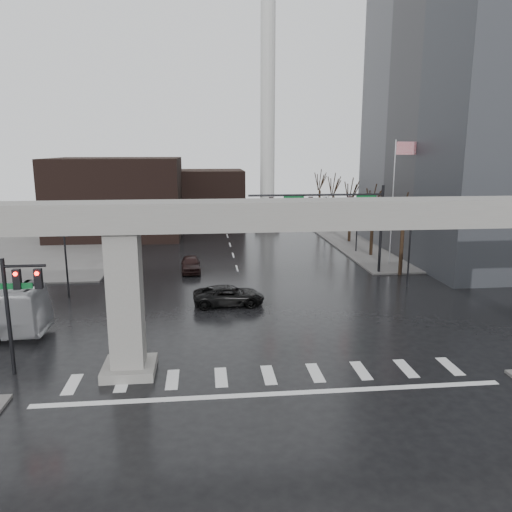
% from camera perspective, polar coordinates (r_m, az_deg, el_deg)
% --- Properties ---
extents(ground, '(160.00, 160.00, 0.00)m').
position_cam_1_polar(ground, '(26.75, 1.16, -12.51)').
color(ground, black).
rests_on(ground, ground).
extents(sidewalk_ne, '(28.00, 36.00, 0.15)m').
position_cam_1_polar(sidewalk_ne, '(67.70, 19.47, 2.06)').
color(sidewalk_ne, '#615F5D').
rests_on(sidewalk_ne, ground).
extents(sidewalk_nw, '(28.00, 36.00, 0.15)m').
position_cam_1_polar(sidewalk_nw, '(65.26, -26.54, 1.11)').
color(sidewalk_nw, '#615F5D').
rests_on(sidewalk_nw, ground).
extents(elevated_guideway, '(48.00, 2.60, 8.70)m').
position_cam_1_polar(elevated_guideway, '(24.87, 4.12, 2.20)').
color(elevated_guideway, gray).
rests_on(elevated_guideway, ground).
extents(office_tower, '(22.00, 26.00, 42.00)m').
position_cam_1_polar(office_tower, '(59.79, 27.18, 20.39)').
color(office_tower, slate).
rests_on(office_tower, ground).
extents(building_far_left, '(16.00, 14.00, 10.00)m').
position_cam_1_polar(building_far_left, '(67.27, -15.50, 6.49)').
color(building_far_left, black).
rests_on(building_far_left, ground).
extents(building_far_mid, '(10.00, 10.00, 8.00)m').
position_cam_1_polar(building_far_mid, '(76.45, -5.29, 6.76)').
color(building_far_mid, black).
rests_on(building_far_mid, ground).
extents(smokestack, '(3.60, 3.60, 30.00)m').
position_cam_1_polar(smokestack, '(70.72, 1.33, 13.96)').
color(smokestack, beige).
rests_on(smokestack, ground).
extents(signal_mast_arm, '(12.12, 0.43, 8.00)m').
position_cam_1_polar(signal_mast_arm, '(44.90, 9.62, 5.18)').
color(signal_mast_arm, black).
rests_on(signal_mast_arm, ground).
extents(signal_left_pole, '(2.30, 0.30, 6.00)m').
position_cam_1_polar(signal_left_pole, '(27.19, -25.57, -4.19)').
color(signal_left_pole, black).
rests_on(signal_left_pole, ground).
extents(flagpole_assembly, '(2.06, 0.12, 12.00)m').
position_cam_1_polar(flagpole_assembly, '(49.77, 15.75, 7.54)').
color(flagpole_assembly, silver).
rests_on(flagpole_assembly, ground).
extents(lamp_right_0, '(1.22, 0.32, 5.11)m').
position_cam_1_polar(lamp_right_0, '(42.27, 17.15, 1.15)').
color(lamp_right_0, black).
rests_on(lamp_right_0, ground).
extents(lamp_right_1, '(1.22, 0.32, 5.11)m').
position_cam_1_polar(lamp_right_1, '(55.23, 11.49, 3.93)').
color(lamp_right_1, black).
rests_on(lamp_right_1, ground).
extents(lamp_right_2, '(1.22, 0.32, 5.11)m').
position_cam_1_polar(lamp_right_2, '(68.59, 7.98, 5.63)').
color(lamp_right_2, black).
rests_on(lamp_right_2, ground).
extents(lamp_left_0, '(1.22, 0.32, 5.11)m').
position_cam_1_polar(lamp_left_0, '(40.24, -20.95, 0.34)').
color(lamp_left_0, black).
rests_on(lamp_left_0, ground).
extents(lamp_left_1, '(1.22, 0.32, 5.11)m').
position_cam_1_polar(lamp_left_1, '(53.68, -17.23, 3.40)').
color(lamp_left_1, black).
rests_on(lamp_left_1, ground).
extents(lamp_left_2, '(1.22, 0.32, 5.11)m').
position_cam_1_polar(lamp_left_2, '(67.35, -15.01, 5.22)').
color(lamp_left_2, black).
rests_on(lamp_left_2, ground).
extents(tree_right_0, '(1.09, 1.58, 7.50)m').
position_cam_1_polar(tree_right_0, '(46.43, 16.34, 1.29)').
color(tree_right_0, black).
rests_on(tree_right_0, ground).
extents(tree_right_1, '(1.09, 1.61, 7.67)m').
position_cam_1_polar(tree_right_1, '(53.78, 13.14, 2.97)').
color(tree_right_1, black).
rests_on(tree_right_1, ground).
extents(tree_right_2, '(1.10, 1.63, 7.85)m').
position_cam_1_polar(tree_right_2, '(61.30, 10.71, 4.24)').
color(tree_right_2, black).
rests_on(tree_right_2, ground).
extents(tree_right_3, '(1.11, 1.66, 8.02)m').
position_cam_1_polar(tree_right_3, '(68.92, 8.80, 5.22)').
color(tree_right_3, black).
rests_on(tree_right_3, ground).
extents(tree_right_4, '(1.12, 1.69, 8.19)m').
position_cam_1_polar(tree_right_4, '(76.62, 7.28, 6.01)').
color(tree_right_4, black).
rests_on(tree_right_4, ground).
extents(pickup_truck, '(5.22, 2.54, 1.43)m').
position_cam_1_polar(pickup_truck, '(36.38, -3.12, -4.54)').
color(pickup_truck, black).
rests_on(pickup_truck, ground).
extents(far_car, '(1.91, 4.39, 1.47)m').
position_cam_1_polar(far_car, '(46.39, -7.46, -0.92)').
color(far_car, black).
rests_on(far_car, ground).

